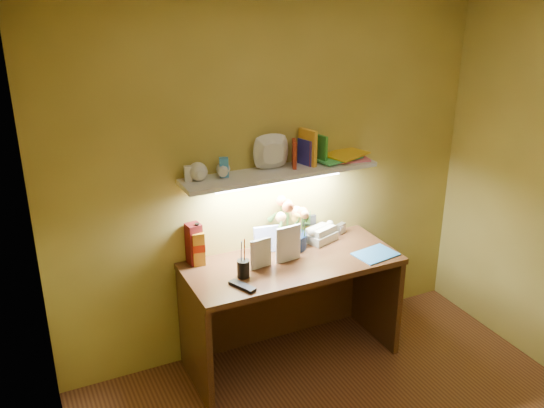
% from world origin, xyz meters
% --- Properties ---
extents(desk, '(1.40, 0.60, 0.75)m').
position_xyz_m(desk, '(0.00, 1.20, 0.38)').
color(desk, '#3E2410').
rests_on(desk, ground).
extents(flower_bouquet, '(0.29, 0.29, 0.36)m').
position_xyz_m(flower_bouquet, '(0.08, 1.38, 0.93)').
color(flower_bouquet, '#0D1D3D').
rests_on(flower_bouquet, desk).
extents(telephone, '(0.24, 0.21, 0.12)m').
position_xyz_m(telephone, '(0.32, 1.39, 0.81)').
color(telephone, beige).
rests_on(telephone, desk).
extents(desk_clock, '(0.08, 0.06, 0.07)m').
position_xyz_m(desk_clock, '(0.51, 1.43, 0.79)').
color(desk_clock, '#B1B2B6').
rests_on(desk_clock, desk).
extents(whisky_bottle, '(0.09, 0.09, 0.28)m').
position_xyz_m(whisky_bottle, '(-0.56, 1.42, 0.89)').
color(whisky_bottle, '#B26F11').
rests_on(whisky_bottle, desk).
extents(whisky_box, '(0.10, 0.10, 0.27)m').
position_xyz_m(whisky_box, '(-0.58, 1.45, 0.89)').
color(whisky_box, '#59100F').
rests_on(whisky_box, desk).
extents(pen_cup, '(0.09, 0.09, 0.19)m').
position_xyz_m(pen_cup, '(-0.37, 1.15, 0.85)').
color(pen_cup, black).
rests_on(pen_cup, desk).
extents(art_card, '(0.18, 0.06, 0.17)m').
position_xyz_m(art_card, '(-0.09, 1.40, 0.84)').
color(art_card, white).
rests_on(art_card, desk).
extents(tv_remote, '(0.12, 0.19, 0.02)m').
position_xyz_m(tv_remote, '(-0.42, 1.02, 0.76)').
color(tv_remote, black).
rests_on(tv_remote, desk).
extents(blue_folder, '(0.30, 0.24, 0.01)m').
position_xyz_m(blue_folder, '(0.54, 1.05, 0.75)').
color(blue_folder, '#398DD5').
rests_on(blue_folder, desk).
extents(desk_book_a, '(0.15, 0.03, 0.20)m').
position_xyz_m(desk_book_a, '(-0.29, 1.20, 0.85)').
color(desk_book_a, silver).
rests_on(desk_book_a, desk).
extents(desk_book_b, '(0.18, 0.03, 0.24)m').
position_xyz_m(desk_book_b, '(-0.11, 1.21, 0.87)').
color(desk_book_b, silver).
rests_on(desk_book_b, desk).
extents(wall_shelf, '(1.32, 0.30, 0.27)m').
position_xyz_m(wall_shelf, '(0.02, 1.38, 1.33)').
color(wall_shelf, silver).
rests_on(wall_shelf, ground).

